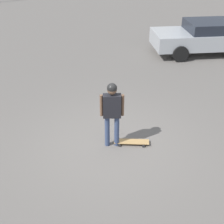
% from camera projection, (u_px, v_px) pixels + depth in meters
% --- Properties ---
extents(ground_plane, '(220.00, 220.00, 0.00)m').
position_uv_depth(ground_plane, '(112.00, 145.00, 7.71)').
color(ground_plane, slate).
extents(person, '(0.56, 0.23, 1.67)m').
position_uv_depth(person, '(112.00, 108.00, 7.18)').
color(person, '#38476B').
rests_on(person, ground_plane).
extents(skateboard, '(0.87, 0.28, 0.08)m').
position_uv_depth(skateboard, '(132.00, 142.00, 7.71)').
color(skateboard, tan).
rests_on(skateboard, ground_plane).
extents(car_parked_near, '(4.89, 2.59, 1.37)m').
position_uv_depth(car_parked_near, '(208.00, 36.00, 13.26)').
color(car_parked_near, '#ADB2B7').
rests_on(car_parked_near, ground_plane).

